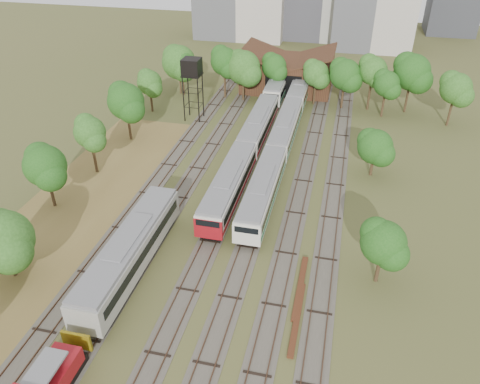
# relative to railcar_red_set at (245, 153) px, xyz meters

# --- Properties ---
(ground) EXTENTS (240.00, 240.00, 0.00)m
(ground) POSITION_rel_railcar_red_set_xyz_m (2.00, -27.19, -1.96)
(ground) COLOR #475123
(ground) RESTS_ON ground
(dry_grass_patch) EXTENTS (14.00, 60.00, 0.04)m
(dry_grass_patch) POSITION_rel_railcar_red_set_xyz_m (-16.00, -19.19, -1.94)
(dry_grass_patch) COLOR brown
(dry_grass_patch) RESTS_ON ground
(tracks) EXTENTS (24.60, 80.00, 0.19)m
(tracks) POSITION_rel_railcar_red_set_xyz_m (1.33, -2.19, -1.92)
(tracks) COLOR #4C473D
(tracks) RESTS_ON ground
(railcar_red_set) EXTENTS (3.00, 34.57, 3.72)m
(railcar_red_set) POSITION_rel_railcar_red_set_xyz_m (0.00, 0.00, 0.00)
(railcar_red_set) COLOR black
(railcar_red_set) RESTS_ON ground
(railcar_green_set) EXTENTS (2.92, 52.08, 3.62)m
(railcar_green_set) POSITION_rel_railcar_red_set_xyz_m (4.00, 8.66, -0.05)
(railcar_green_set) COLOR black
(railcar_green_set) RESTS_ON ground
(railcar_rear) EXTENTS (2.96, 16.08, 3.65)m
(railcar_rear) POSITION_rel_railcar_red_set_xyz_m (0.00, 27.25, -0.03)
(railcar_rear) COLOR black
(railcar_rear) RESTS_ON ground
(old_grey_coach) EXTENTS (3.23, 18.00, 4.00)m
(old_grey_coach) POSITION_rel_railcar_red_set_xyz_m (-6.00, -22.52, 0.22)
(old_grey_coach) COLOR black
(old_grey_coach) RESTS_ON ground
(water_tower) EXTENTS (2.81, 2.81, 9.76)m
(water_tower) POSITION_rel_railcar_red_set_xyz_m (-11.47, 13.34, 6.25)
(water_tower) COLOR black
(water_tower) RESTS_ON ground
(rail_pile_near) EXTENTS (0.56, 8.42, 0.28)m
(rail_pile_near) POSITION_rel_railcar_red_set_xyz_m (10.00, -21.36, -1.82)
(rail_pile_near) COLOR #582D19
(rail_pile_near) RESTS_ON ground
(rail_pile_far) EXTENTS (0.52, 8.31, 0.27)m
(rail_pile_far) POSITION_rel_railcar_red_set_xyz_m (10.20, -25.13, -1.83)
(rail_pile_far) COLOR #582D19
(rail_pile_far) RESTS_ON ground
(maintenance_shed) EXTENTS (16.45, 11.55, 7.58)m
(maintenance_shed) POSITION_rel_railcar_red_set_xyz_m (1.00, 30.79, 0.95)
(maintenance_shed) COLOR #3C2015
(maintenance_shed) RESTS_ON ground
(tree_band_left) EXTENTS (7.98, 64.37, 8.52)m
(tree_band_left) POSITION_rel_railcar_red_set_xyz_m (-17.69, -11.08, 3.17)
(tree_band_left) COLOR #382616
(tree_band_left) RESTS_ON ground
(tree_band_far) EXTENTS (50.71, 10.25, 9.63)m
(tree_band_far) POSITION_rel_railcar_red_set_xyz_m (3.92, 23.54, 4.05)
(tree_band_far) COLOR #382616
(tree_band_far) RESTS_ON ground
(tree_band_right) EXTENTS (5.92, 44.10, 7.52)m
(tree_band_right) POSITION_rel_railcar_red_set_xyz_m (16.94, 1.14, 2.65)
(tree_band_right) COLOR #382616
(tree_band_right) RESTS_ON ground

